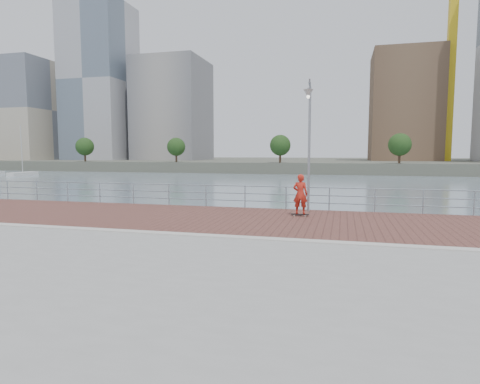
# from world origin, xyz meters

# --- Properties ---
(water) EXTENTS (400.00, 400.00, 0.00)m
(water) POSITION_xyz_m (0.00, 0.00, -2.00)
(water) COLOR slate
(water) RESTS_ON ground
(seawall) EXTENTS (40.00, 24.00, 2.00)m
(seawall) POSITION_xyz_m (0.00, -5.00, -1.00)
(seawall) COLOR gray
(seawall) RESTS_ON ground
(brick_lane) EXTENTS (40.00, 6.80, 0.02)m
(brick_lane) POSITION_xyz_m (0.00, 3.60, 0.01)
(brick_lane) COLOR brown
(brick_lane) RESTS_ON seawall
(curb) EXTENTS (40.00, 0.40, 0.06)m
(curb) POSITION_xyz_m (0.00, 0.00, 0.03)
(curb) COLOR #B7B5AD
(curb) RESTS_ON seawall
(far_shore) EXTENTS (320.00, 95.00, 2.50)m
(far_shore) POSITION_xyz_m (0.00, 122.50, -0.75)
(far_shore) COLOR #4C5142
(far_shore) RESTS_ON ground
(guardrail) EXTENTS (39.06, 0.06, 1.13)m
(guardrail) POSITION_xyz_m (0.00, 7.00, 0.69)
(guardrail) COLOR #8C9EA8
(guardrail) RESTS_ON brick_lane
(street_lamp) EXTENTS (0.42, 1.22, 5.76)m
(street_lamp) POSITION_xyz_m (2.14, 6.08, 4.09)
(street_lamp) COLOR gray
(street_lamp) RESTS_ON brick_lane
(skateboard) EXTENTS (0.76, 0.22, 0.09)m
(skateboard) POSITION_xyz_m (1.92, 4.98, 0.09)
(skateboard) COLOR black
(skateboard) RESTS_ON brick_lane
(skateboarder) EXTENTS (0.64, 0.43, 1.73)m
(skateboarder) POSITION_xyz_m (1.92, 4.98, 0.97)
(skateboarder) COLOR red
(skateboarder) RESTS_ON skateboard
(tower_crane) EXTENTS (47.00, 2.00, 50.70)m
(tower_crane) POSITION_xyz_m (27.36, 104.00, 33.50)
(tower_crane) COLOR gold
(tower_crane) RESTS_ON far_shore
(skyline) EXTENTS (233.00, 41.00, 69.72)m
(skyline) POSITION_xyz_m (32.54, 104.60, 25.71)
(skyline) COLOR #ADA38E
(skyline) RESTS_ON far_shore
(shoreline_trees) EXTENTS (109.29, 4.68, 6.25)m
(shoreline_trees) POSITION_xyz_m (-10.97, 77.00, 4.22)
(shoreline_trees) COLOR #473323
(shoreline_trees) RESTS_ON far_shore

